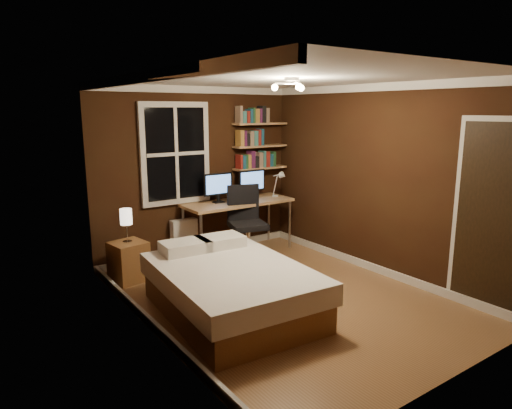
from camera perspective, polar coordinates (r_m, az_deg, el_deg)
floor at (r=5.50m, az=3.38°, el=-11.49°), size 4.20×4.20×0.00m
wall_back at (r=6.88m, az=-7.43°, el=4.00°), size 3.20×0.04×2.50m
wall_left at (r=4.34m, az=-13.23°, el=-0.79°), size 0.04×4.20×2.50m
wall_right at (r=6.25m, az=15.13°, el=2.90°), size 0.04×4.20×2.50m
ceiling at (r=5.06m, az=3.73°, el=15.49°), size 3.20×4.20×0.02m
window at (r=6.66m, az=-10.04°, el=6.27°), size 1.06×0.06×1.46m
door at (r=5.44m, az=27.50°, el=-1.74°), size 0.03×0.82×2.05m
ceiling_fixture at (r=4.98m, az=4.46°, el=14.39°), size 0.44×0.44×0.18m
bookshelf_lower at (r=7.34m, az=0.52°, el=4.59°), size 0.92×0.22×0.03m
books_row_lower at (r=7.33m, az=0.52°, el=5.60°), size 0.66×0.16×0.23m
bookshelf_middle at (r=7.30m, az=0.52°, el=7.31°), size 0.92×0.22×0.03m
books_row_middle at (r=7.30m, az=0.52°, el=8.33°), size 0.42×0.16×0.23m
bookshelf_upper at (r=7.29m, az=0.53°, el=10.06°), size 0.92×0.22×0.03m
books_row_upper at (r=7.28m, az=0.53°, el=11.08°), size 0.54×0.16×0.23m
bed at (r=5.01m, az=-3.17°, el=-10.37°), size 1.54×2.04×0.66m
nightstand at (r=6.13m, az=-15.63°, el=-6.87°), size 0.47×0.47×0.51m
bedside_lamp at (r=5.99m, az=-15.88°, el=-2.57°), size 0.15×0.15×0.44m
radiator at (r=6.85m, az=-8.97°, el=-4.25°), size 0.39×0.14×0.59m
desk at (r=6.93m, az=-2.25°, el=-0.07°), size 1.70×0.64×0.81m
monitor_left at (r=6.80m, az=-4.76°, el=2.08°), size 0.47×0.12×0.44m
monitor_right at (r=7.12m, az=-0.53°, el=2.56°), size 0.47×0.12×0.44m
desk_lamp at (r=7.19m, az=2.81°, el=2.63°), size 0.14×0.32×0.44m
office_chair at (r=6.63m, az=-1.17°, el=-3.44°), size 0.61×0.61×1.10m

